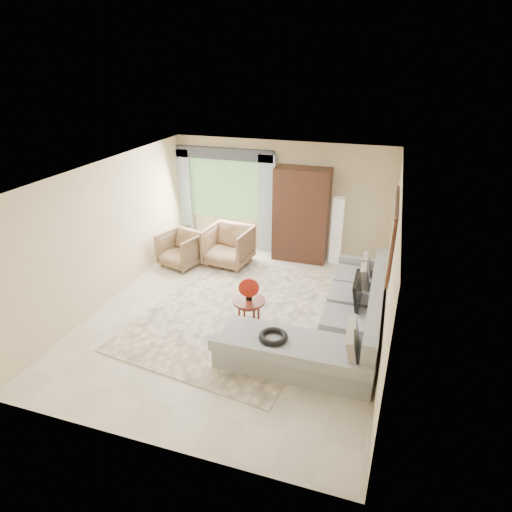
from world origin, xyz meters
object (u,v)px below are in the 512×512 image
(sectional_sofa, at_px, (336,324))
(floor_lamp, at_px, (337,231))
(armoire, at_px, (301,215))
(coffee_table, at_px, (249,313))
(tv_screen, at_px, (358,291))
(armchair_left, at_px, (181,249))
(potted_plant, at_px, (187,232))
(armchair_right, at_px, (228,246))

(sectional_sofa, relative_size, floor_lamp, 2.31)
(sectional_sofa, distance_m, armoire, 3.24)
(coffee_table, bearing_deg, tv_screen, 17.63)
(armchair_left, height_order, potted_plant, armchair_left)
(armchair_right, distance_m, floor_lamp, 2.42)
(sectional_sofa, bearing_deg, armchair_left, 154.55)
(armoire, bearing_deg, floor_lamp, 4.29)
(tv_screen, bearing_deg, potted_plant, 150.01)
(armchair_left, bearing_deg, sectional_sofa, -8.93)
(armoire, bearing_deg, armchair_left, -154.46)
(tv_screen, bearing_deg, coffee_table, -162.37)
(armoire, bearing_deg, potted_plant, 179.41)
(potted_plant, bearing_deg, sectional_sofa, -35.45)
(armchair_left, relative_size, armoire, 0.40)
(coffee_table, xyz_separation_m, potted_plant, (-2.67, 3.07, -0.01))
(coffee_table, bearing_deg, armoire, 86.04)
(tv_screen, distance_m, coffee_table, 1.85)
(potted_plant, distance_m, floor_lamp, 3.71)
(armchair_left, height_order, armoire, armoire)
(armchair_right, bearing_deg, tv_screen, -24.22)
(tv_screen, relative_size, floor_lamp, 0.49)
(armchair_left, distance_m, potted_plant, 1.28)
(tv_screen, xyz_separation_m, potted_plant, (-4.38, 2.53, -0.45))
(coffee_table, xyz_separation_m, floor_lamp, (1.01, 3.10, 0.46))
(armchair_left, relative_size, potted_plant, 1.52)
(sectional_sofa, relative_size, armchair_left, 4.15)
(floor_lamp, bearing_deg, sectional_sofa, -81.67)
(armoire, bearing_deg, coffee_table, -93.96)
(sectional_sofa, height_order, armoire, armoire)
(tv_screen, bearing_deg, armchair_right, 149.82)
(armchair_left, height_order, armchair_right, armchair_right)
(tv_screen, height_order, potted_plant, tv_screen)
(floor_lamp, bearing_deg, coffee_table, -108.05)
(sectional_sofa, height_order, armchair_right, sectional_sofa)
(armoire, bearing_deg, armchair_right, -151.57)
(sectional_sofa, bearing_deg, floor_lamp, 98.33)
(floor_lamp, bearing_deg, armoire, -175.71)
(sectional_sofa, bearing_deg, armoire, 113.06)
(sectional_sofa, relative_size, coffee_table, 6.29)
(coffee_table, bearing_deg, potted_plant, 130.98)
(coffee_table, height_order, floor_lamp, floor_lamp)
(sectional_sofa, xyz_separation_m, tv_screen, (0.27, 0.40, 0.44))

